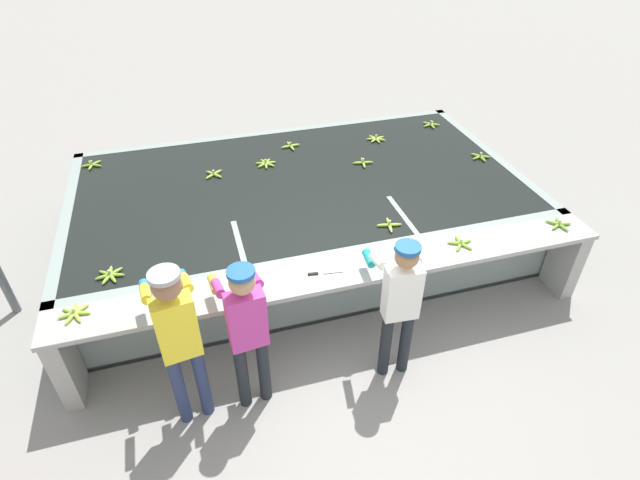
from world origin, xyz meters
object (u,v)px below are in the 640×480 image
Objects in this scene: worker_2 at (400,299)px; banana_bunch_floating_5 at (376,139)px; knife_0 at (320,273)px; banana_bunch_floating_3 at (290,146)px; banana_bunch_ledge_2 at (461,243)px; banana_bunch_floating_0 at (214,174)px; banana_bunch_floating_6 at (110,275)px; banana_bunch_ledge_1 at (74,313)px; worker_0 at (178,334)px; worker_1 at (247,325)px; banana_bunch_floating_7 at (266,163)px; banana_bunch_floating_1 at (389,225)px; banana_bunch_floating_9 at (363,162)px; banana_bunch_floating_8 at (92,165)px; banana_bunch_ledge_0 at (559,224)px; banana_bunch_floating_2 at (480,157)px; banana_bunch_floating_4 at (431,124)px.

banana_bunch_floating_5 is (1.03, 3.19, -0.02)m from worker_2.
worker_2 is 4.47× the size of knife_0.
banana_bunch_ledge_2 is at bearing -66.79° from banana_bunch_floating_3.
banana_bunch_floating_0 is 1.24m from banana_bunch_floating_3.
banana_bunch_floating_3 and banana_bunch_floating_6 have the same top height.
worker_0 is at bearing -35.41° from banana_bunch_ledge_1.
worker_1 is at bearing -146.66° from knife_0.
banana_bunch_floating_3 is (1.17, 3.27, -0.04)m from worker_1.
worker_2 is 5.56× the size of banana_bunch_floating_3.
worker_0 is at bearing -133.09° from banana_bunch_floating_5.
banana_bunch_ledge_2 reaches higher than banana_bunch_floating_7.
banana_bunch_floating_9 is at bearing 81.07° from banana_bunch_floating_1.
banana_bunch_ledge_1 is (0.05, -2.86, 0.00)m from banana_bunch_floating_8.
worker_2 is at bearing -147.76° from banana_bunch_ledge_2.
banana_bunch_floating_3 is 1.10m from banana_bunch_floating_9.
banana_bunch_floating_7 is at bearing 102.61° from worker_2.
worker_2 is 4.51m from banana_bunch_floating_8.
worker_0 is at bearing -171.90° from banana_bunch_ledge_0.
banana_bunch_floating_3 and banana_bunch_floating_9 have the same top height.
worker_1 is 5.77× the size of banana_bunch_floating_2.
banana_bunch_floating_0 is 0.88× the size of banana_bunch_floating_4.
worker_1 is 2.95m from banana_bunch_floating_7.
banana_bunch_floating_2 is at bearing -10.23° from banana_bunch_floating_9.
worker_2 is 6.46× the size of banana_bunch_floating_0.
banana_bunch_floating_9 is at bearing -124.35° from banana_bunch_floating_5.
banana_bunch_floating_3 is 1.00× the size of banana_bunch_ledge_1.
banana_bunch_floating_7 is 1.00× the size of banana_bunch_ledge_1.
banana_bunch_floating_8 is at bearing 166.25° from banana_bunch_floating_2.
banana_bunch_floating_8 is (-0.92, 3.47, -0.12)m from worker_0.
banana_bunch_floating_6 is (-4.70, -1.17, -0.00)m from banana_bunch_floating_2.
banana_bunch_floating_7 is at bearing 140.78° from banana_bunch_ledge_0.
banana_bunch_floating_9 is at bearing 45.05° from worker_0.
banana_bunch_floating_4 is (3.35, 0.62, -0.00)m from banana_bunch_floating_0.
banana_bunch_floating_1 is at bearing -147.57° from banana_bunch_floating_2.
banana_bunch_floating_6 is 2.02m from knife_0.
worker_0 is 1.07m from banana_bunch_ledge_1.
banana_bunch_floating_7 is 1.29m from banana_bunch_floating_9.
banana_bunch_ledge_1 reaches higher than banana_bunch_floating_6.
banana_bunch_ledge_2 is (2.29, -2.20, 0.00)m from banana_bunch_floating_0.
banana_bunch_floating_7 is (-1.02, 1.77, -0.00)m from banana_bunch_floating_1.
banana_bunch_ledge_1 is (-3.17, -0.48, 0.00)m from banana_bunch_floating_1.
banana_bunch_floating_9 is 1.99m from banana_bunch_ledge_2.
worker_1 is 5.68× the size of banana_bunch_floating_1.
banana_bunch_ledge_0 reaches higher than banana_bunch_floating_8.
banana_bunch_floating_5 is at bearing 58.52° from knife_0.
banana_bunch_ledge_0 is 0.98× the size of banana_bunch_ledge_1.
banana_bunch_floating_0 is 0.88× the size of banana_bunch_ledge_0.
banana_bunch_floating_2 and banana_bunch_floating_3 have the same top height.
banana_bunch_floating_5 is at bearing -5.44° from banana_bunch_floating_3.
banana_bunch_ledge_2 reaches higher than banana_bunch_floating_0.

